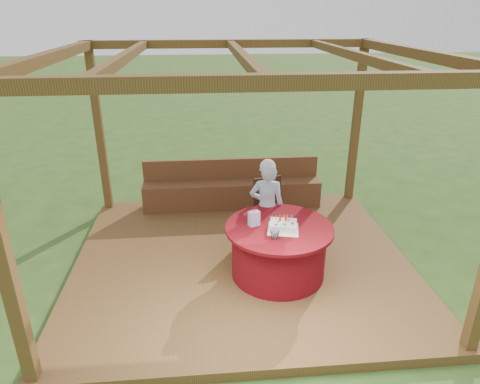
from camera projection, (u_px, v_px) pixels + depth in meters
name	position (u px, v px, depth m)	size (l,w,h in m)	color
ground	(242.00, 265.00, 5.92)	(60.00, 60.00, 0.00)	#2E501A
deck	(242.00, 262.00, 5.90)	(4.50, 4.00, 0.12)	brown
pergola	(242.00, 90.00, 4.97)	(4.50, 4.00, 2.72)	brown
bench	(232.00, 191.00, 7.34)	(3.00, 0.42, 0.80)	brown
table	(278.00, 250.00, 5.40)	(1.34, 1.34, 0.68)	maroon
chair	(270.00, 205.00, 6.32)	(0.52, 0.52, 0.88)	#311A0F
elderly_woman	(267.00, 205.00, 5.85)	(0.51, 0.36, 1.34)	#9CBCE8
birthday_cake	(283.00, 226.00, 5.17)	(0.44, 0.44, 0.17)	white
gift_bag	(254.00, 218.00, 5.26)	(0.13, 0.08, 0.19)	#DB8EBE
drinking_glass	(275.00, 235.00, 4.96)	(0.11, 0.11, 0.10)	white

